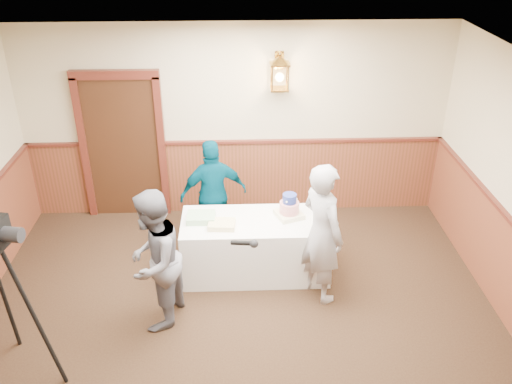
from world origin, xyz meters
TOP-DOWN VIEW (x-y plane):
  - room_shell at (-0.05, 0.45)m, footprint 6.02×7.02m
  - display_table at (0.22, 1.90)m, footprint 1.80×0.80m
  - tiered_cake at (0.64, 1.98)m, footprint 0.38×0.38m
  - sheet_cake_yellow at (-0.18, 1.77)m, footprint 0.33×0.26m
  - sheet_cake_green at (-0.43, 1.93)m, footprint 0.34×0.27m
  - interviewer at (-0.89, 1.02)m, footprint 1.49×0.92m
  - baker at (0.96, 1.42)m, footprint 0.67×0.75m
  - assistant_p at (-0.30, 2.57)m, footprint 0.95×0.58m
  - tv_camera_rig at (-2.17, 0.25)m, footprint 0.72×0.67m

SIDE VIEW (x-z plane):
  - display_table at x=0.22m, z-range 0.00..0.75m
  - assistant_p at x=-0.30m, z-range 0.00..1.52m
  - sheet_cake_yellow at x=-0.18m, z-range 0.75..0.81m
  - sheet_cake_green at x=-0.43m, z-range 0.75..0.83m
  - interviewer at x=-0.89m, z-range 0.00..1.62m
  - tv_camera_rig at x=-2.17m, z-range -0.09..1.74m
  - baker at x=0.96m, z-range 0.00..1.72m
  - tiered_cake at x=0.64m, z-range 0.72..1.02m
  - room_shell at x=-0.05m, z-range 0.12..2.93m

